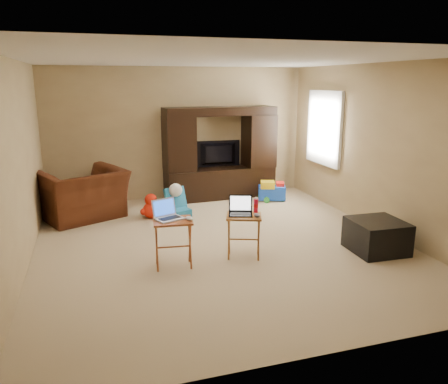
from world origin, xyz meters
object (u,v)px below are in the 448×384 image
object	(u,v)px
water_bottle	(256,206)
child_rocker	(177,203)
mouse_right	(257,215)
laptop_right	(241,206)
television	(219,154)
mouse_left	(189,218)
laptop_left	(169,210)
tray_table_left	(173,244)
entertainment_center	(220,153)
recliner	(83,194)
ottoman	(377,236)
tray_table_right	(244,236)
plush_toy	(151,206)
push_toy	(272,190)

from	to	relation	value
water_bottle	child_rocker	bearing A→B (deg)	109.50
mouse_right	child_rocker	bearing A→B (deg)	106.23
laptop_right	television	bearing A→B (deg)	97.22
mouse_left	water_bottle	bearing A→B (deg)	10.89
laptop_left	water_bottle	bearing A→B (deg)	-17.71
tray_table_left	laptop_right	distance (m)	0.97
laptop_left	entertainment_center	bearing A→B (deg)	41.39
entertainment_center	recliner	size ratio (longest dim) A/B	1.70
entertainment_center	tray_table_left	bearing A→B (deg)	-119.16
child_rocker	water_bottle	world-z (taller)	water_bottle
water_bottle	laptop_right	bearing A→B (deg)	-165.52
mouse_right	recliner	bearing A→B (deg)	130.33
ottoman	tray_table_right	distance (m)	1.81
tray_table_left	water_bottle	size ratio (longest dim) A/B	3.43
television	mouse_right	size ratio (longest dim) A/B	7.67
television	child_rocker	xyz separation A→B (m)	(-1.07, -1.13, -0.60)
plush_toy	laptop_right	distance (m)	2.25
push_toy	tray_table_left	distance (m)	3.48
child_rocker	laptop_left	xyz separation A→B (m)	(-0.47, -1.98, 0.48)
laptop_right	laptop_left	bearing A→B (deg)	-160.19
water_bottle	laptop_left	bearing A→B (deg)	-176.10
laptop_left	mouse_left	distance (m)	0.26
television	plush_toy	xyz separation A→B (m)	(-1.50, -1.07, -0.63)
tray_table_left	laptop_left	size ratio (longest dim) A/B	1.91
recliner	mouse_left	bearing A→B (deg)	92.69
television	mouse_left	size ratio (longest dim) A/B	7.27
plush_toy	ottoman	xyz separation A→B (m)	(2.69, -2.37, 0.00)
television	tray_table_right	distance (m)	3.22
recliner	child_rocker	xyz separation A→B (m)	(1.51, -0.39, -0.16)
laptop_right	water_bottle	distance (m)	0.24
laptop_left	laptop_right	xyz separation A→B (m)	(0.91, 0.02, -0.03)
tray_table_right	mouse_right	size ratio (longest dim) A/B	4.92
tray_table_right	ottoman	bearing A→B (deg)	9.98
push_toy	laptop_right	bearing A→B (deg)	-101.13
push_toy	laptop_left	bearing A→B (deg)	-113.93
child_rocker	plush_toy	world-z (taller)	child_rocker
child_rocker	push_toy	bearing A→B (deg)	-4.43
push_toy	mouse_left	xyz separation A→B (m)	(-2.20, -2.59, 0.44)
ottoman	plush_toy	bearing A→B (deg)	138.64
television	laptop_right	size ratio (longest dim) A/B	2.98
recliner	laptop_left	bearing A→B (deg)	89.35
tray_table_right	plush_toy	bearing A→B (deg)	134.43
entertainment_center	mouse_right	size ratio (longest dim) A/B	18.48
mouse_right	television	bearing A→B (deg)	81.96
entertainment_center	water_bottle	bearing A→B (deg)	-100.46
recliner	push_toy	world-z (taller)	recliner
tray_table_right	mouse_left	world-z (taller)	mouse_left
recliner	child_rocker	world-z (taller)	recliner
tray_table_right	water_bottle	bearing A→B (deg)	42.95
entertainment_center	mouse_right	world-z (taller)	entertainment_center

